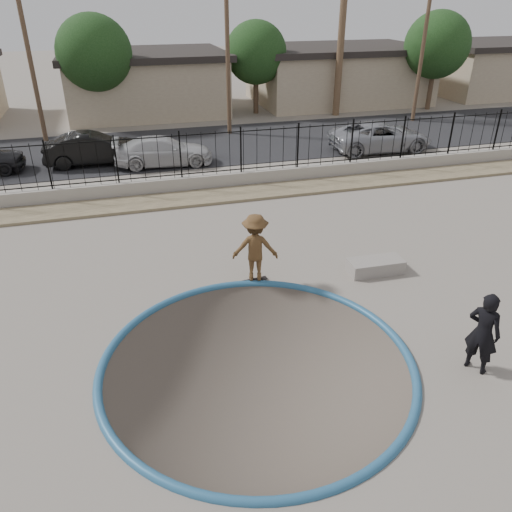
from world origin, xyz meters
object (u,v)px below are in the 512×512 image
object	(u,v)px
videographer	(483,333)
skater	(255,251)
car_c	(163,151)
car_d	(381,137)
skateboard	(255,280)
car_b	(93,149)
concrete_ledge	(375,266)

from	to	relation	value
videographer	skater	bearing A→B (deg)	4.92
car_c	car_d	world-z (taller)	car_d
car_d	car_c	bearing A→B (deg)	89.15
skateboard	car_b	xyz separation A→B (m)	(-4.42, 12.57, 0.72)
skateboard	concrete_ledge	bearing A→B (deg)	-13.87
videographer	car_c	distance (m)	17.12
skateboard	car_d	bearing A→B (deg)	41.49
skater	car_c	size ratio (longest dim) A/B	0.43
videographer	concrete_ledge	xyz separation A→B (m)	(-0.08, 4.44, -0.76)
skateboard	car_c	size ratio (longest dim) A/B	0.16
car_c	concrete_ledge	bearing A→B (deg)	-154.87
car_b	car_d	world-z (taller)	car_b
skateboard	skater	bearing A→B (deg)	173.09
skater	car_d	distance (m)	14.67
skateboard	concrete_ledge	size ratio (longest dim) A/B	0.45
skater	skateboard	world-z (taller)	skater
concrete_ledge	car_c	bearing A→B (deg)	111.79
skater	car_c	distance (m)	11.61
concrete_ledge	car_c	xyz separation A→B (m)	(-4.79, 11.98, 0.50)
skateboard	videographer	distance (m)	6.13
skateboard	car_b	bearing A→B (deg)	102.46
concrete_ledge	car_d	distance (m)	12.99
skater	car_b	distance (m)	13.32
concrete_ledge	car_d	bearing A→B (deg)	61.43
car_c	car_d	xyz separation A→B (m)	(10.99, -0.58, 0.06)
concrete_ledge	car_d	xyz separation A→B (m)	(6.21, 11.40, 0.56)
concrete_ledge	car_c	size ratio (longest dim) A/B	0.35
car_b	car_d	distance (m)	14.25
skater	car_d	world-z (taller)	skater
concrete_ledge	car_b	bearing A→B (deg)	121.45
car_c	car_d	size ratio (longest dim) A/B	0.88
skater	concrete_ledge	size ratio (longest dim) A/B	1.22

